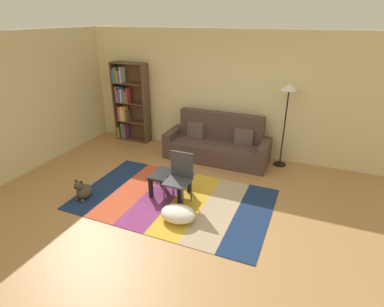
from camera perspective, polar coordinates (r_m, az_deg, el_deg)
ground_plane at (r=5.33m, az=-2.58°, el=-9.35°), size 14.00×14.00×0.00m
back_wall at (r=7.01m, az=6.26°, el=10.89°), size 6.80×0.10×2.70m
left_wall at (r=7.32m, az=-25.25°, el=9.32°), size 0.10×5.50×2.70m
rug at (r=5.45m, az=-3.39°, el=-8.43°), size 3.31×2.04×0.01m
couch at (r=6.84m, az=4.70°, el=1.67°), size 2.26×0.80×1.00m
bookshelf at (r=7.94m, az=-11.86°, el=9.19°), size 0.90×0.28×1.93m
coffee_table at (r=5.43m, az=-4.05°, el=-4.68°), size 0.63×0.50×0.40m
pouf at (r=4.88m, az=-2.58°, el=-11.05°), size 0.56×0.42×0.23m
dog at (r=5.72m, az=-19.44°, el=-6.45°), size 0.22×0.35×0.40m
standing_lamp at (r=6.44m, az=17.29°, el=9.78°), size 0.32×0.32×1.75m
tv_remote at (r=5.34m, az=-3.83°, el=-4.10°), size 0.11×0.15×0.02m
folding_chair at (r=5.12m, az=-2.28°, el=-3.87°), size 0.40×0.40×0.90m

